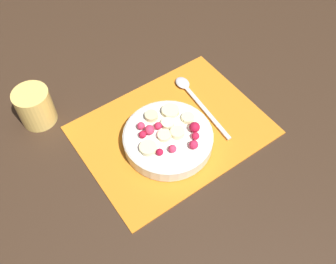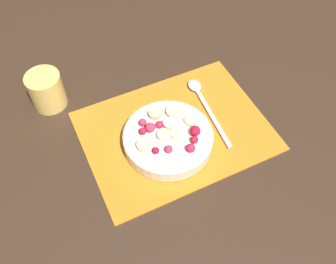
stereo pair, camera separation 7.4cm
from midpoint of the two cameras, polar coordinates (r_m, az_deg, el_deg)
The scene contains 5 objects.
ground_plane at distance 0.80m, azimuth 3.77°, elevation -0.08°, with size 3.00×3.00×0.00m, color #382619.
placemat at distance 0.79m, azimuth 3.78°, elevation 0.05°, with size 0.38×0.29×0.01m.
fruit_bowl at distance 0.75m, azimuth 2.80°, elevation -0.97°, with size 0.18×0.18×0.05m.
spoon at distance 0.85m, azimuth 7.64°, elevation 5.03°, with size 0.03×0.20×0.01m.
drinking_glass at distance 0.84m, azimuth -15.66°, elevation 5.97°, with size 0.08×0.08×0.08m.
Camera 2 is at (0.22, 0.42, 0.64)m, focal length 40.00 mm.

